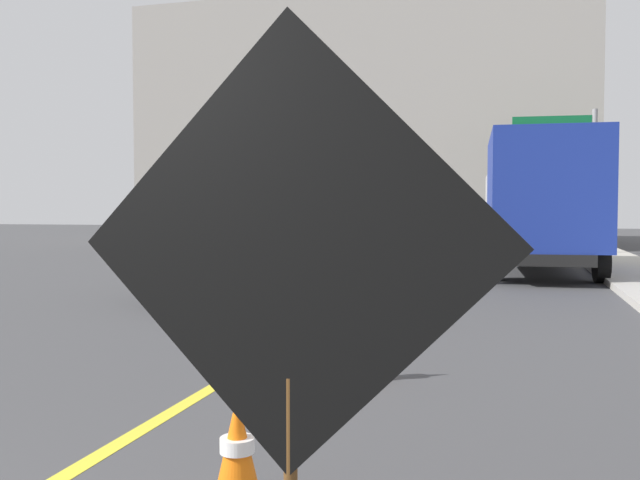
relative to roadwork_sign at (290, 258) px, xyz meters
name	(u,v)px	position (x,y,z in m)	size (l,w,h in m)	color
lane_center_stripe	(246,368)	(-1.88, 4.29, -1.47)	(0.14, 36.00, 0.01)	yellow
roadwork_sign	(290,258)	(0.00, 0.00, 0.00)	(1.63, 0.10, 2.33)	#593819
arrow_board_trailer	(400,264)	(-1.50, 12.04, -0.99)	(1.60, 1.92, 2.70)	orange
box_truck	(539,201)	(1.38, 15.88, 0.36)	(2.93, 7.30, 3.37)	black
pickup_car	(247,258)	(-4.19, 10.13, -0.78)	(2.31, 4.51, 1.38)	black
highway_guide_sign	(570,156)	(2.62, 22.70, 1.95)	(2.78, 0.35, 5.00)	gray
far_building_block	(370,132)	(-5.88, 30.45, 3.87)	(19.77, 9.77, 10.67)	gray
traffic_cone_near_sign	(237,454)	(-0.67, 1.12, -1.15)	(0.36, 0.36, 0.65)	black
traffic_cone_mid_lane	(367,346)	(-0.59, 4.16, -1.15)	(0.36, 0.36, 0.66)	black
traffic_cone_far_lane	(400,305)	(-0.73, 7.11, -1.15)	(0.36, 0.36, 0.65)	black
traffic_cone_curbside	(426,281)	(-0.76, 10.27, -1.15)	(0.36, 0.36, 0.65)	black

